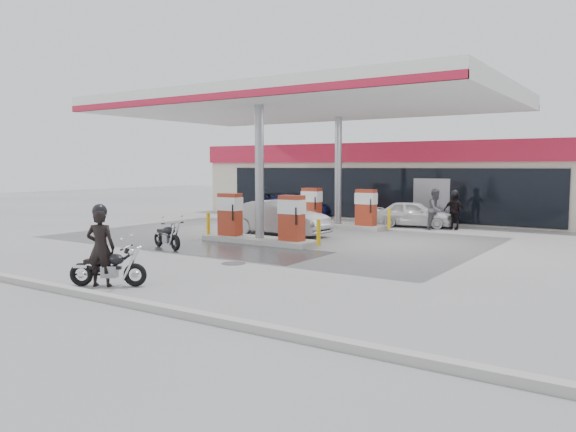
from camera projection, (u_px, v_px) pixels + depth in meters
name	position (u px, v px, depth m)	size (l,w,h in m)	color
ground	(225.00, 249.00, 18.93)	(90.00, 90.00, 0.00)	gray
wet_patch	(236.00, 250.00, 18.66)	(6.00, 3.00, 0.00)	#4C4C4F
drain_cover	(233.00, 263.00, 16.17)	(0.70, 0.70, 0.01)	#38383A
kerb	(32.00, 283.00, 13.11)	(28.00, 0.25, 0.15)	gray
store_building	(405.00, 180.00, 31.99)	(22.00, 8.22, 4.00)	beige
canopy	(303.00, 105.00, 22.62)	(16.00, 10.02, 5.51)	silver
pump_island_near	(260.00, 223.00, 20.53)	(5.14, 1.30, 1.78)	#9E9E99
pump_island_far	(338.00, 212.00, 25.51)	(5.14, 1.30, 1.78)	#9E9E99
main_motorcycle	(109.00, 269.00, 13.08)	(1.62, 1.07, 0.94)	black
biker_main	(101.00, 248.00, 13.03)	(0.66, 0.43, 1.82)	black
parked_motorcycle	(167.00, 237.00, 19.02)	(1.76, 0.89, 0.93)	black
sedan_white	(413.00, 214.00, 25.85)	(1.43, 3.55, 1.21)	silver
attendant	(436.00, 209.00, 24.87)	(0.88, 0.68, 1.80)	#55565A
hatchback_silver	(279.00, 218.00, 22.72)	(1.49, 4.27, 1.41)	#999CA1
parked_car_left	(298.00, 205.00, 31.42)	(1.76, 4.34, 1.26)	#141742
biker_walking	(454.00, 211.00, 24.78)	(0.97, 0.40, 1.65)	black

